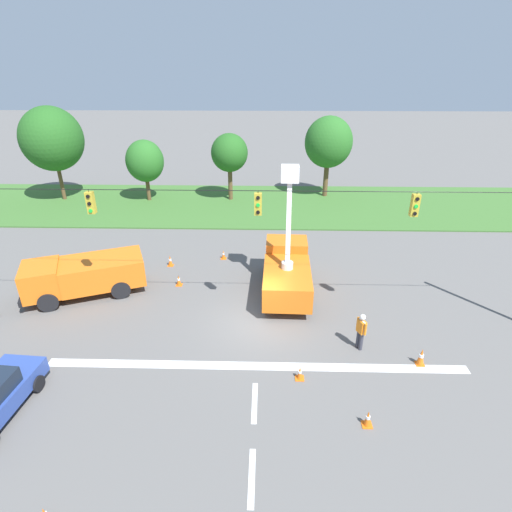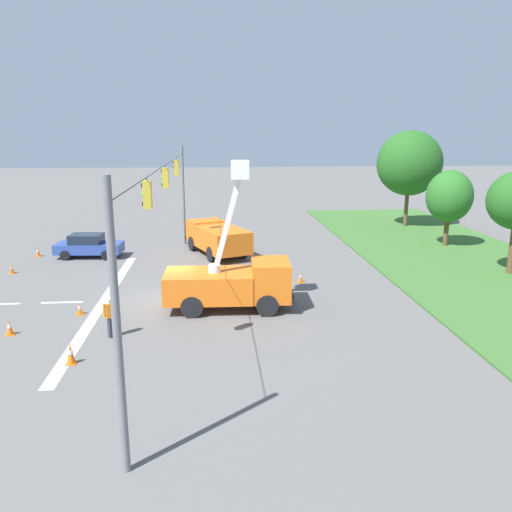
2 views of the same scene
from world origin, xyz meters
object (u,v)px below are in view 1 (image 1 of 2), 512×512
Objects in this scene: tree_west at (145,161)px; traffic_cone_far_right at (368,418)px; tree_east at (329,142)px; traffic_cone_foreground_right at (421,357)px; utility_truck_bucket_lift at (287,269)px; utility_truck_support_near at (84,274)px; traffic_cone_mid_right at (179,280)px; traffic_cone_far_left at (223,255)px; road_worker at (361,329)px; tree_centre at (229,153)px; traffic_cone_foreground_left at (170,261)px; traffic_cone_mid_left at (300,373)px; tree_far_west at (52,139)px.

traffic_cone_far_right is at bearing -60.23° from tree_west.
tree_east reaches higher than traffic_cone_foreground_right.
utility_truck_bucket_lift reaches higher than utility_truck_support_near.
traffic_cone_far_left is (2.20, 3.53, -0.03)m from traffic_cone_mid_right.
tree_centre is at bearing 109.27° from road_worker.
tree_east is 19.42m from traffic_cone_foreground_left.
traffic_cone_foreground_right is (12.50, -8.84, 0.05)m from traffic_cone_foreground_left.
utility_truck_support_near is (-10.93, -0.62, -0.17)m from utility_truck_bucket_lift.
traffic_cone_foreground_right is (9.83, -22.41, -3.93)m from tree_centre.
road_worker is 12.83m from traffic_cone_foreground_left.
tree_centre reaches higher than tree_west.
traffic_cone_foreground_right is at bearing -66.31° from tree_centre.
traffic_cone_mid_right is at bearing 176.10° from utility_truck_bucket_lift.
tree_west is at bearing 125.59° from road_worker.
tree_centre is at bearing 105.18° from utility_truck_bucket_lift.
traffic_cone_mid_right is at bearing -69.31° from tree_west.
traffic_cone_foreground_left is at bearing -161.37° from traffic_cone_far_left.
tree_centre is 10.29× the size of traffic_cone_mid_left.
utility_truck_support_near is 10.19× the size of traffic_cone_far_right.
traffic_cone_foreground_left is 12.28m from traffic_cone_mid_left.
utility_truck_bucket_lift is 5.65m from traffic_cone_far_left.
tree_far_west is 21.54m from traffic_cone_mid_right.
tree_west is 0.92× the size of tree_centre.
traffic_cone_foreground_left is at bearing 142.36° from road_worker.
traffic_cone_foreground_left is (-7.12, 2.86, -1.02)m from utility_truck_bucket_lift.
tree_east reaches higher than utility_truck_bucket_lift.
traffic_cone_foreground_right reaches higher than traffic_cone_foreground_left.
tree_far_west is 1.38× the size of tree_centre.
traffic_cone_mid_right is (1.03, -2.44, -0.03)m from traffic_cone_foreground_left.
tree_far_west is 1.24× the size of utility_truck_support_near.
traffic_cone_mid_right is at bearing 149.46° from road_worker.
utility_truck_support_near is 15.92m from traffic_cone_far_right.
tree_far_west is 1.50× the size of tree_west.
road_worker is at bearing -70.73° from tree_centre.
traffic_cone_mid_right is at bearing 130.71° from traffic_cone_mid_left.
traffic_cone_foreground_left reaches higher than traffic_cone_mid_right.
road_worker is (13.96, -4.35, -0.20)m from utility_truck_support_near.
utility_truck_bucket_lift is 10.95m from utility_truck_support_near.
tree_far_west is at bearing 131.55° from traffic_cone_far_right.
tree_centre is at bearing 105.06° from traffic_cone_far_right.
traffic_cone_mid_right is 1.00× the size of traffic_cone_far_right.
utility_truck_support_near reaches higher than traffic_cone_far_right.
tree_centre reaches higher than utility_truck_support_near.
tree_centre is at bearing 101.38° from traffic_cone_mid_left.
utility_truck_support_near is at bearing -61.60° from tree_far_west.
utility_truck_bucket_lift is (19.95, -16.05, -4.17)m from tree_far_west.
traffic_cone_foreground_right reaches higher than traffic_cone_mid_left.
utility_truck_support_near is 5.23m from traffic_cone_foreground_left.
utility_truck_support_near is 17.19m from traffic_cone_foreground_right.
tree_far_west reaches higher than tree_east.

